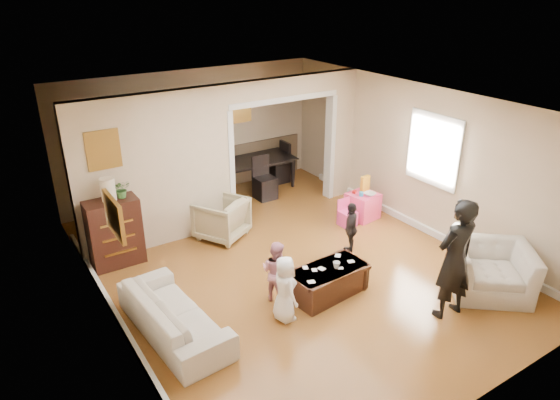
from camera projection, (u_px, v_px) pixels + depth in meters
floor at (287, 264)px, 8.09m from camera, size 7.00×7.00×0.00m
partition_left at (157, 172)px, 8.26m from camera, size 2.75×0.18×2.60m
partition_right at (339, 135)px, 10.17m from camera, size 0.55×0.18×2.60m
partition_header at (283, 87)px, 9.03m from camera, size 2.22×0.18×0.35m
window_pane at (434, 150)px, 8.51m from camera, size 0.03×0.95×1.10m
framed_art_partition at (103, 150)px, 7.54m from camera, size 0.45×0.03×0.55m
framed_art_sofa_wall at (114, 217)px, 5.55m from camera, size 0.03×0.55×0.40m
framed_art_alcove at (240, 108)px, 10.58m from camera, size 0.45×0.03×0.55m
sofa at (174, 314)px, 6.41m from camera, size 0.90×1.98×0.56m
armchair_back at (221, 218)px, 8.79m from camera, size 1.07×1.07×0.72m
armchair_front at (490, 270)px, 7.24m from camera, size 1.47×1.45×0.72m
dresser at (114, 232)px, 7.90m from camera, size 0.80×0.45×1.10m
table_lamp at (108, 189)px, 7.60m from camera, size 0.22×0.22×0.36m
potted_plant at (122, 189)px, 7.72m from camera, size 0.25×0.22×0.28m
coffee_table at (328, 281)px, 7.24m from camera, size 1.18×0.68×0.42m
coffee_cup at (336, 265)px, 7.15m from camera, size 0.11×0.11×0.10m
play_table at (362, 206)px, 9.55m from camera, size 0.58×0.58×0.49m
cereal_box at (365, 184)px, 9.53m from camera, size 0.21×0.10×0.30m
cyan_cup at (361, 194)px, 9.35m from camera, size 0.08×0.08×0.08m
toy_block at (354, 192)px, 9.48m from camera, size 0.10×0.09×0.05m
play_bowl at (370, 194)px, 9.38m from camera, size 0.25×0.25×0.05m
dining_table at (249, 174)px, 10.86m from camera, size 1.97×1.18×0.67m
adult_person at (455, 259)px, 6.55m from camera, size 0.64×0.44×1.71m
child_kneel_a at (285, 289)px, 6.60m from camera, size 0.33×0.48×0.94m
child_kneel_b at (276, 271)px, 7.02m from camera, size 0.51×0.55×0.91m
child_toddler at (351, 228)px, 8.24m from camera, size 0.53×0.54×0.91m
craft_papers at (326, 267)px, 7.18m from camera, size 0.92×0.47×0.00m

